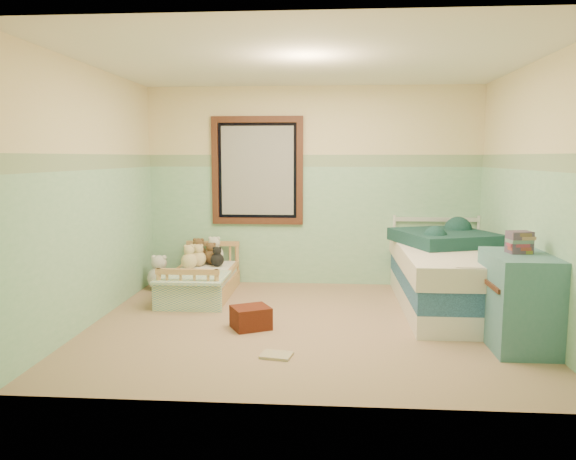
# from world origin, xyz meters

# --- Properties ---
(floor) EXTENTS (4.20, 3.60, 0.02)m
(floor) POSITION_xyz_m (0.00, 0.00, -0.01)
(floor) COLOR #87694E
(floor) RESTS_ON ground
(ceiling) EXTENTS (4.20, 3.60, 0.02)m
(ceiling) POSITION_xyz_m (0.00, 0.00, 2.51)
(ceiling) COLOR silver
(ceiling) RESTS_ON wall_back
(wall_back) EXTENTS (4.20, 0.04, 2.50)m
(wall_back) POSITION_xyz_m (0.00, 1.80, 1.25)
(wall_back) COLOR beige
(wall_back) RESTS_ON floor
(wall_front) EXTENTS (4.20, 0.04, 2.50)m
(wall_front) POSITION_xyz_m (0.00, -1.80, 1.25)
(wall_front) COLOR beige
(wall_front) RESTS_ON floor
(wall_left) EXTENTS (0.04, 3.60, 2.50)m
(wall_left) POSITION_xyz_m (-2.10, 0.00, 1.25)
(wall_left) COLOR beige
(wall_left) RESTS_ON floor
(wall_right) EXTENTS (0.04, 3.60, 2.50)m
(wall_right) POSITION_xyz_m (2.10, 0.00, 1.25)
(wall_right) COLOR beige
(wall_right) RESTS_ON floor
(wainscot_mint) EXTENTS (4.20, 0.01, 1.50)m
(wainscot_mint) POSITION_xyz_m (0.00, 1.79, 0.75)
(wainscot_mint) COLOR #7EBB91
(wainscot_mint) RESTS_ON floor
(border_strip) EXTENTS (4.20, 0.01, 0.15)m
(border_strip) POSITION_xyz_m (0.00, 1.79, 1.57)
(border_strip) COLOR #457446
(border_strip) RESTS_ON wall_back
(window_frame) EXTENTS (1.16, 0.06, 1.36)m
(window_frame) POSITION_xyz_m (-0.70, 1.76, 1.45)
(window_frame) COLOR #351D12
(window_frame) RESTS_ON wall_back
(window_blinds) EXTENTS (0.92, 0.01, 1.12)m
(window_blinds) POSITION_xyz_m (-0.70, 1.77, 1.45)
(window_blinds) COLOR #B9B9B1
(window_blinds) RESTS_ON window_frame
(toddler_bed_frame) EXTENTS (0.68, 1.37, 0.18)m
(toddler_bed_frame) POSITION_xyz_m (-1.27, 1.05, 0.09)
(toddler_bed_frame) COLOR #A5703E
(toddler_bed_frame) RESTS_ON floor
(toddler_mattress) EXTENTS (0.62, 1.31, 0.12)m
(toddler_mattress) POSITION_xyz_m (-1.27, 1.05, 0.24)
(toddler_mattress) COLOR white
(toddler_mattress) RESTS_ON toddler_bed_frame
(patchwork_quilt) EXTENTS (0.74, 0.68, 0.03)m
(patchwork_quilt) POSITION_xyz_m (-1.27, 0.63, 0.31)
(patchwork_quilt) COLOR #5694B0
(patchwork_quilt) RESTS_ON toddler_mattress
(plush_bed_brown) EXTENTS (0.21, 0.21, 0.21)m
(plush_bed_brown) POSITION_xyz_m (-1.42, 1.55, 0.40)
(plush_bed_brown) COLOR brown
(plush_bed_brown) RESTS_ON toddler_mattress
(plush_bed_white) EXTENTS (0.23, 0.23, 0.23)m
(plush_bed_white) POSITION_xyz_m (-1.22, 1.55, 0.41)
(plush_bed_white) COLOR silver
(plush_bed_white) RESTS_ON toddler_mattress
(plush_bed_tan) EXTENTS (0.18, 0.18, 0.18)m
(plush_bed_tan) POSITION_xyz_m (-1.37, 1.33, 0.39)
(plush_bed_tan) COLOR #E3C788
(plush_bed_tan) RESTS_ON toddler_mattress
(plush_bed_dark) EXTENTS (0.16, 0.16, 0.16)m
(plush_bed_dark) POSITION_xyz_m (-1.14, 1.33, 0.38)
(plush_bed_dark) COLOR black
(plush_bed_dark) RESTS_ON toddler_mattress
(plush_floor_cream) EXTENTS (0.29, 0.29, 0.29)m
(plush_floor_cream) POSITION_xyz_m (-1.86, 1.30, 0.15)
(plush_floor_cream) COLOR silver
(plush_floor_cream) RESTS_ON floor
(plush_floor_tan) EXTENTS (0.21, 0.21, 0.21)m
(plush_floor_tan) POSITION_xyz_m (-1.50, 0.50, 0.11)
(plush_floor_tan) COLOR #E3C788
(plush_floor_tan) RESTS_ON floor
(twin_bed_frame) EXTENTS (1.10, 2.19, 0.22)m
(twin_bed_frame) POSITION_xyz_m (1.55, 0.68, 0.11)
(twin_bed_frame) COLOR white
(twin_bed_frame) RESTS_ON floor
(twin_boxspring) EXTENTS (1.10, 2.19, 0.22)m
(twin_boxspring) POSITION_xyz_m (1.55, 0.68, 0.33)
(twin_boxspring) COLOR navy
(twin_boxspring) RESTS_ON twin_bed_frame
(twin_mattress) EXTENTS (1.14, 2.24, 0.22)m
(twin_mattress) POSITION_xyz_m (1.55, 0.68, 0.55)
(twin_mattress) COLOR white
(twin_mattress) RESTS_ON twin_boxspring
(teal_blanket) EXTENTS (1.21, 1.24, 0.14)m
(teal_blanket) POSITION_xyz_m (1.50, 0.98, 0.73)
(teal_blanket) COLOR #112B2B
(teal_blanket) RESTS_ON twin_mattress
(dresser) EXTENTS (0.50, 0.81, 0.81)m
(dresser) POSITION_xyz_m (1.84, -0.51, 0.40)
(dresser) COLOR #3C7378
(dresser) RESTS_ON floor
(book_stack) EXTENTS (0.21, 0.18, 0.19)m
(book_stack) POSITION_xyz_m (1.84, -0.45, 0.90)
(book_stack) COLOR brown
(book_stack) RESTS_ON dresser
(red_pillow) EXTENTS (0.44, 0.42, 0.21)m
(red_pillow) POSITION_xyz_m (-0.52, -0.17, 0.11)
(red_pillow) COLOR maroon
(red_pillow) RESTS_ON floor
(floor_book) EXTENTS (0.28, 0.24, 0.02)m
(floor_book) POSITION_xyz_m (-0.20, -0.92, 0.01)
(floor_book) COLOR yellow
(floor_book) RESTS_ON floor
(extra_plush_0) EXTENTS (0.20, 0.20, 0.20)m
(extra_plush_0) POSITION_xyz_m (-1.45, 1.16, 0.39)
(extra_plush_0) COLOR #E3C788
(extra_plush_0) RESTS_ON toddler_mattress
(extra_plush_1) EXTENTS (0.17, 0.17, 0.17)m
(extra_plush_1) POSITION_xyz_m (-1.46, 1.50, 0.38)
(extra_plush_1) COLOR #E3C788
(extra_plush_1) RESTS_ON toddler_mattress
(extra_plush_2) EXTENTS (0.18, 0.18, 0.18)m
(extra_plush_2) POSITION_xyz_m (-1.25, 1.47, 0.39)
(extra_plush_2) COLOR brown
(extra_plush_2) RESTS_ON toddler_mattress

